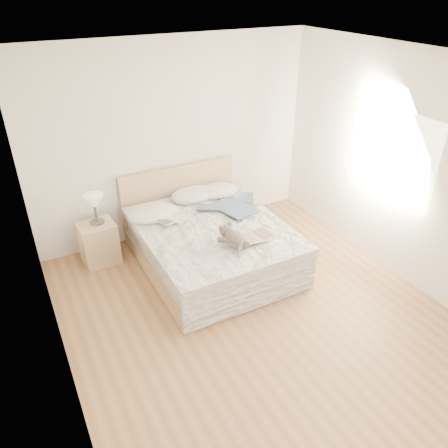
# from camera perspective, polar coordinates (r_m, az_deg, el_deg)

# --- Properties ---
(floor) EXTENTS (4.00, 4.50, 0.00)m
(floor) POSITION_cam_1_polar(r_m,az_deg,el_deg) (5.01, 4.38, -11.89)
(floor) COLOR brown
(floor) RESTS_ON ground
(ceiling) EXTENTS (4.00, 4.50, 0.00)m
(ceiling) POSITION_cam_1_polar(r_m,az_deg,el_deg) (3.79, 6.04, 20.15)
(ceiling) COLOR white
(ceiling) RESTS_ON ground
(wall_back) EXTENTS (4.00, 0.02, 2.70)m
(wall_back) POSITION_cam_1_polar(r_m,az_deg,el_deg) (6.08, -6.53, 10.73)
(wall_back) COLOR white
(wall_back) RESTS_ON ground
(wall_left) EXTENTS (0.02, 4.50, 2.70)m
(wall_left) POSITION_cam_1_polar(r_m,az_deg,el_deg) (3.69, -22.26, -5.17)
(wall_left) COLOR white
(wall_left) RESTS_ON ground
(wall_right) EXTENTS (0.02, 4.50, 2.70)m
(wall_right) POSITION_cam_1_polar(r_m,az_deg,el_deg) (5.49, 23.09, 6.32)
(wall_right) COLOR white
(wall_right) RESTS_ON ground
(window) EXTENTS (0.02, 1.30, 1.10)m
(window) POSITION_cam_1_polar(r_m,az_deg,el_deg) (5.63, 20.95, 8.40)
(window) COLOR white
(window) RESTS_ON wall_right
(bed) EXTENTS (1.72, 2.14, 1.00)m
(bed) POSITION_cam_1_polar(r_m,az_deg,el_deg) (5.66, -1.87, -2.43)
(bed) COLOR tan
(bed) RESTS_ON floor
(nightstand) EXTENTS (0.47, 0.43, 0.56)m
(nightstand) POSITION_cam_1_polar(r_m,az_deg,el_deg) (5.93, -16.05, -2.35)
(nightstand) COLOR tan
(nightstand) RESTS_ON floor
(table_lamp) EXTENTS (0.27, 0.27, 0.39)m
(table_lamp) POSITION_cam_1_polar(r_m,az_deg,el_deg) (5.69, -16.59, 2.63)
(table_lamp) COLOR #4E4A44
(table_lamp) RESTS_ON nightstand
(pillow_left) EXTENTS (0.67, 0.47, 0.20)m
(pillow_left) POSITION_cam_1_polar(r_m,az_deg,el_deg) (5.72, -9.33, 1.41)
(pillow_left) COLOR white
(pillow_left) RESTS_ON bed
(pillow_middle) EXTENTS (0.69, 0.51, 0.20)m
(pillow_middle) POSITION_cam_1_polar(r_m,az_deg,el_deg) (6.13, -4.04, 3.84)
(pillow_middle) COLOR white
(pillow_middle) RESTS_ON bed
(pillow_right) EXTENTS (0.61, 0.43, 0.18)m
(pillow_right) POSITION_cam_1_polar(r_m,az_deg,el_deg) (6.23, -0.80, 4.36)
(pillow_right) COLOR white
(pillow_right) RESTS_ON bed
(blouse) EXTENTS (0.74, 0.77, 0.02)m
(blouse) POSITION_cam_1_polar(r_m,az_deg,el_deg) (5.79, 1.37, 2.14)
(blouse) COLOR #3B4B6D
(blouse) RESTS_ON bed
(photo_book) EXTENTS (0.42, 0.37, 0.03)m
(photo_book) POSITION_cam_1_polar(r_m,az_deg,el_deg) (5.54, -6.99, 0.50)
(photo_book) COLOR silver
(photo_book) RESTS_ON bed
(childrens_book) EXTENTS (0.42, 0.30, 0.03)m
(childrens_book) POSITION_cam_1_polar(r_m,az_deg,el_deg) (5.17, 4.13, -1.65)
(childrens_book) COLOR beige
(childrens_book) RESTS_ON bed
(teddy_bear) EXTENTS (0.32, 0.41, 0.19)m
(teddy_bear) POSITION_cam_1_polar(r_m,az_deg,el_deg) (4.99, 1.33, -2.61)
(teddy_bear) COLOR #595245
(teddy_bear) RESTS_ON bed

